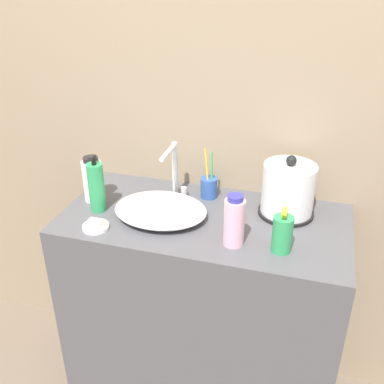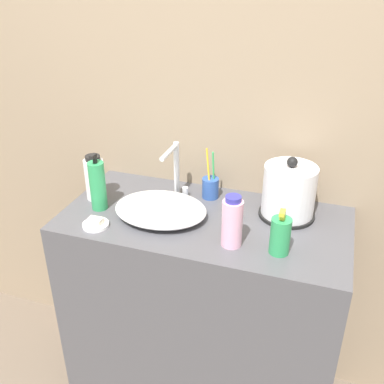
{
  "view_description": "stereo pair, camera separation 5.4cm",
  "coord_description": "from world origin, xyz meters",
  "px_view_note": "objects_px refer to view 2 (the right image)",
  "views": [
    {
      "loc": [
        0.35,
        -1.1,
        1.77
      ],
      "look_at": [
        -0.05,
        0.26,
        1.02
      ],
      "focal_mm": 42.0,
      "sensor_mm": 36.0,
      "label": 1
    },
    {
      "loc": [
        0.4,
        -1.09,
        1.77
      ],
      "look_at": [
        -0.05,
        0.26,
        1.02
      ],
      "focal_mm": 42.0,
      "sensor_mm": 36.0,
      "label": 2
    }
  ],
  "objects_px": {
    "mouthwash_bottle": "(98,185)",
    "hand_cream_bottle": "(232,222)",
    "faucet": "(176,168)",
    "electric_kettle": "(289,193)",
    "lotion_bottle": "(280,236)",
    "toothbrush_cup": "(210,187)",
    "shampoo_bottle": "(95,178)"
  },
  "relations": [
    {
      "from": "lotion_bottle",
      "to": "hand_cream_bottle",
      "type": "bearing_deg",
      "value": -178.16
    },
    {
      "from": "faucet",
      "to": "electric_kettle",
      "type": "bearing_deg",
      "value": -0.15
    },
    {
      "from": "faucet",
      "to": "hand_cream_bottle",
      "type": "xyz_separation_m",
      "value": [
        0.29,
        -0.25,
        -0.04
      ]
    },
    {
      "from": "faucet",
      "to": "shampoo_bottle",
      "type": "distance_m",
      "value": 0.32
    },
    {
      "from": "electric_kettle",
      "to": "hand_cream_bottle",
      "type": "relative_size",
      "value": 1.29
    },
    {
      "from": "faucet",
      "to": "toothbrush_cup",
      "type": "height_order",
      "value": "faucet"
    },
    {
      "from": "toothbrush_cup",
      "to": "lotion_bottle",
      "type": "xyz_separation_m",
      "value": [
        0.32,
        -0.29,
        0.02
      ]
    },
    {
      "from": "shampoo_bottle",
      "to": "electric_kettle",
      "type": "bearing_deg",
      "value": 7.88
    },
    {
      "from": "faucet",
      "to": "toothbrush_cup",
      "type": "xyz_separation_m",
      "value": [
        0.13,
        0.05,
        -0.08
      ]
    },
    {
      "from": "faucet",
      "to": "mouthwash_bottle",
      "type": "bearing_deg",
      "value": -145.18
    },
    {
      "from": "lotion_bottle",
      "to": "shampoo_bottle",
      "type": "xyz_separation_m",
      "value": [
        -0.74,
        0.14,
        0.02
      ]
    },
    {
      "from": "mouthwash_bottle",
      "to": "electric_kettle",
      "type": "bearing_deg",
      "value": 14.06
    },
    {
      "from": "toothbrush_cup",
      "to": "hand_cream_bottle",
      "type": "relative_size",
      "value": 1.14
    },
    {
      "from": "electric_kettle",
      "to": "lotion_bottle",
      "type": "bearing_deg",
      "value": -87.88
    },
    {
      "from": "electric_kettle",
      "to": "hand_cream_bottle",
      "type": "xyz_separation_m",
      "value": [
        -0.15,
        -0.25,
        -0.01
      ]
    },
    {
      "from": "mouthwash_bottle",
      "to": "toothbrush_cup",
      "type": "bearing_deg",
      "value": 30.2
    },
    {
      "from": "electric_kettle",
      "to": "hand_cream_bottle",
      "type": "bearing_deg",
      "value": -120.78
    },
    {
      "from": "faucet",
      "to": "hand_cream_bottle",
      "type": "distance_m",
      "value": 0.38
    },
    {
      "from": "electric_kettle",
      "to": "shampoo_bottle",
      "type": "bearing_deg",
      "value": -172.12
    },
    {
      "from": "shampoo_bottle",
      "to": "mouthwash_bottle",
      "type": "distance_m",
      "value": 0.09
    },
    {
      "from": "toothbrush_cup",
      "to": "electric_kettle",
      "type": "bearing_deg",
      "value": -8.65
    },
    {
      "from": "faucet",
      "to": "mouthwash_bottle",
      "type": "relative_size",
      "value": 1.01
    },
    {
      "from": "toothbrush_cup",
      "to": "hand_cream_bottle",
      "type": "xyz_separation_m",
      "value": [
        0.16,
        -0.29,
        0.04
      ]
    },
    {
      "from": "shampoo_bottle",
      "to": "hand_cream_bottle",
      "type": "distance_m",
      "value": 0.6
    },
    {
      "from": "hand_cream_bottle",
      "to": "shampoo_bottle",
      "type": "bearing_deg",
      "value": 165.96
    },
    {
      "from": "electric_kettle",
      "to": "toothbrush_cup",
      "type": "distance_m",
      "value": 0.31
    },
    {
      "from": "shampoo_bottle",
      "to": "hand_cream_bottle",
      "type": "xyz_separation_m",
      "value": [
        0.58,
        -0.15,
        0.0
      ]
    },
    {
      "from": "toothbrush_cup",
      "to": "shampoo_bottle",
      "type": "distance_m",
      "value": 0.45
    },
    {
      "from": "mouthwash_bottle",
      "to": "hand_cream_bottle",
      "type": "xyz_separation_m",
      "value": [
        0.53,
        -0.08,
        -0.01
      ]
    },
    {
      "from": "faucet",
      "to": "hand_cream_bottle",
      "type": "bearing_deg",
      "value": -41.0
    },
    {
      "from": "toothbrush_cup",
      "to": "hand_cream_bottle",
      "type": "bearing_deg",
      "value": -61.53
    },
    {
      "from": "faucet",
      "to": "hand_cream_bottle",
      "type": "height_order",
      "value": "faucet"
    }
  ]
}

